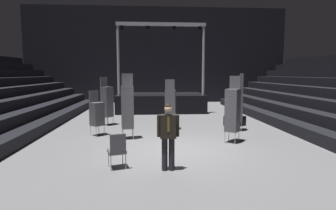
# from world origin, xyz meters

# --- Properties ---
(ground_plane) EXTENTS (22.00, 30.00, 0.10)m
(ground_plane) POSITION_xyz_m (0.00, 0.00, -0.05)
(ground_plane) COLOR slate
(arena_end_wall) EXTENTS (22.00, 0.30, 8.00)m
(arena_end_wall) POSITION_xyz_m (0.00, 15.00, 4.00)
(arena_end_wall) COLOR black
(arena_end_wall) RESTS_ON ground_plane
(stage_riser) EXTENTS (5.60, 3.40, 5.46)m
(stage_riser) POSITION_xyz_m (0.00, 9.33, 0.64)
(stage_riser) COLOR black
(stage_riser) RESTS_ON ground_plane
(man_with_tie) EXTENTS (0.57, 0.24, 1.72)m
(man_with_tie) POSITION_xyz_m (-0.29, -1.92, 0.97)
(man_with_tie) COLOR black
(man_with_tie) RESTS_ON ground_plane
(chair_stack_front_left) EXTENTS (0.50, 0.50, 2.48)m
(chair_stack_front_left) POSITION_xyz_m (-1.58, 1.62, 1.24)
(chair_stack_front_left) COLOR #B2B5BA
(chair_stack_front_left) RESTS_ON ground_plane
(chair_stack_front_right) EXTENTS (0.62, 0.62, 2.31)m
(chair_stack_front_right) POSITION_xyz_m (-2.77, 4.50, 1.15)
(chair_stack_front_right) COLOR #B2B5BA
(chair_stack_front_right) RESTS_ON ground_plane
(chair_stack_mid_left) EXTENTS (0.52, 0.52, 2.22)m
(chair_stack_mid_left) POSITION_xyz_m (0.18, 3.26, 1.11)
(chair_stack_mid_left) COLOR #B2B5BA
(chair_stack_mid_left) RESTS_ON ground_plane
(chair_stack_mid_right) EXTENTS (0.62, 0.62, 2.39)m
(chair_stack_mid_right) POSITION_xyz_m (2.21, 0.79, 1.19)
(chair_stack_mid_right) COLOR #B2B5BA
(chair_stack_mid_right) RESTS_ON ground_plane
(chair_stack_mid_centre) EXTENTS (0.62, 0.62, 1.79)m
(chair_stack_mid_centre) POSITION_xyz_m (-2.84, 2.28, 0.90)
(chair_stack_mid_centre) COLOR #B2B5BA
(chair_stack_mid_centre) RESTS_ON ground_plane
(chair_stack_rear_left) EXTENTS (0.46, 0.46, 2.48)m
(chair_stack_rear_left) POSITION_xyz_m (3.00, 2.79, 1.24)
(chair_stack_rear_left) COLOR #B2B5BA
(chair_stack_rear_left) RESTS_ON ground_plane
(equipment_road_case) EXTENTS (1.08, 0.95, 0.45)m
(equipment_road_case) POSITION_xyz_m (3.30, 3.92, 0.23)
(equipment_road_case) COLOR black
(equipment_road_case) RESTS_ON ground_plane
(loose_chair_near_man) EXTENTS (0.55, 0.55, 0.95)m
(loose_chair_near_man) POSITION_xyz_m (-1.60, -1.71, 0.53)
(loose_chair_near_man) COLOR #B2B5BA
(loose_chair_near_man) RESTS_ON ground_plane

